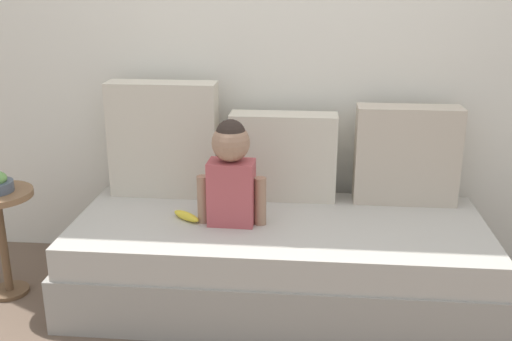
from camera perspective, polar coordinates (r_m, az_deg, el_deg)
name	(u,v)px	position (r m, az deg, el deg)	size (l,w,h in m)	color
ground_plane	(278,297)	(3.04, 2.12, -12.01)	(12.00, 12.00, 0.00)	brown
back_wall	(287,35)	(3.19, 2.97, 12.80)	(5.21, 0.10, 2.46)	silver
couch	(279,261)	(2.95, 2.17, -8.58)	(2.01, 0.84, 0.41)	#9C978F
throw_pillow_left	(164,139)	(3.15, -8.78, 2.95)	(0.56, 0.16, 0.60)	beige
throw_pillow_center	(283,156)	(3.08, 2.61, 1.35)	(0.54, 0.16, 0.45)	beige
throw_pillow_right	(406,155)	(3.11, 14.15, 1.44)	(0.52, 0.16, 0.50)	#C1B29E
toddler	(231,171)	(2.75, -2.38, -0.03)	(0.33, 0.18, 0.50)	#B24C51
banana	(186,216)	(2.88, -6.66, -4.34)	(0.17, 0.04, 0.04)	yellow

